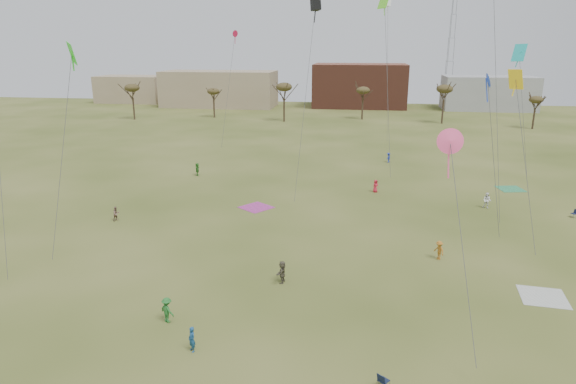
# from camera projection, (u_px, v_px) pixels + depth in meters

# --- Properties ---
(ground) EXTENTS (260.00, 260.00, 0.00)m
(ground) POSITION_uv_depth(u_px,v_px,m) (261.00, 328.00, 31.73)
(ground) COLOR #3A4816
(ground) RESTS_ON ground
(flyer_near_center) EXTENTS (1.27, 1.10, 1.71)m
(flyer_near_center) POSITION_uv_depth(u_px,v_px,m) (167.00, 310.00, 32.20)
(flyer_near_center) COLOR #246C29
(flyer_near_center) RESTS_ON ground
(flyer_near_right) EXTENTS (0.67, 0.66, 1.55)m
(flyer_near_right) POSITION_uv_depth(u_px,v_px,m) (192.00, 339.00, 29.13)
(flyer_near_right) COLOR navy
(flyer_near_right) RESTS_ON ground
(spectator_fore_b) EXTENTS (0.87, 0.92, 1.50)m
(spectator_fore_b) POSITION_uv_depth(u_px,v_px,m) (116.00, 214.00, 50.84)
(spectator_fore_b) COLOR #856455
(spectator_fore_b) RESTS_ON ground
(spectator_fore_c) EXTENTS (0.71, 1.66, 1.73)m
(spectator_fore_c) POSITION_uv_depth(u_px,v_px,m) (282.00, 272.00, 37.58)
(spectator_fore_c) COLOR brown
(spectator_fore_c) RESTS_ON ground
(flyer_mid_b) EXTENTS (1.09, 1.21, 1.62)m
(flyer_mid_b) POSITION_uv_depth(u_px,v_px,m) (439.00, 250.00, 41.67)
(flyer_mid_b) COLOR #AE6A20
(flyer_mid_b) RESTS_ON ground
(spectator_mid_e) EXTENTS (1.07, 0.99, 1.76)m
(spectator_mid_e) POSITION_uv_depth(u_px,v_px,m) (487.00, 201.00, 54.68)
(spectator_mid_e) COLOR white
(spectator_mid_e) RESTS_ON ground
(flyer_far_a) EXTENTS (0.97, 1.68, 1.73)m
(flyer_far_a) POSITION_uv_depth(u_px,v_px,m) (197.00, 169.00, 68.47)
(flyer_far_a) COLOR #38822B
(flyer_far_a) RESTS_ON ground
(flyer_far_b) EXTENTS (0.90, 0.86, 1.56)m
(flyer_far_b) POSITION_uv_depth(u_px,v_px,m) (376.00, 186.00, 60.72)
(flyer_far_b) COLOR red
(flyer_far_b) RESTS_ON ground
(flyer_far_c) EXTENTS (0.99, 1.12, 1.51)m
(flyer_far_c) POSITION_uv_depth(u_px,v_px,m) (388.00, 158.00, 76.07)
(flyer_far_c) COLOR #213499
(flyer_far_c) RESTS_ON ground
(blanket_cream) EXTENTS (3.41, 3.41, 0.03)m
(blanket_cream) POSITION_uv_depth(u_px,v_px,m) (543.00, 297.00, 35.62)
(blanket_cream) COLOR silver
(blanket_cream) RESTS_ON ground
(blanket_plum) EXTENTS (4.22, 4.22, 0.03)m
(blanket_plum) POSITION_uv_depth(u_px,v_px,m) (256.00, 207.00, 55.18)
(blanket_plum) COLOR #B43791
(blanket_plum) RESTS_ON ground
(blanket_olive) EXTENTS (3.43, 3.43, 0.03)m
(blanket_olive) POSITION_uv_depth(u_px,v_px,m) (510.00, 189.00, 62.23)
(blanket_olive) COLOR #34915A
(blanket_olive) RESTS_ON ground
(camp_chair_center) EXTENTS (0.73, 0.74, 0.87)m
(camp_chair_center) POSITION_uv_depth(u_px,v_px,m) (383.00, 383.00, 26.16)
(camp_chair_center) COLOR #131C35
(camp_chair_center) RESTS_ON ground
(camp_chair_right) EXTENTS (0.71, 0.69, 0.87)m
(camp_chair_right) POSITION_uv_depth(u_px,v_px,m) (574.00, 215.00, 51.93)
(camp_chair_right) COLOR #131934
(camp_chair_right) RESTS_ON ground
(kites_aloft) EXTENTS (63.94, 67.96, 26.92)m
(kites_aloft) POSITION_uv_depth(u_px,v_px,m) (351.00, 26.00, 57.37)
(kites_aloft) COLOR red
(kites_aloft) RESTS_ON ground
(tree_line) EXTENTS (117.44, 49.32, 8.91)m
(tree_line) POSITION_uv_depth(u_px,v_px,m) (321.00, 95.00, 105.20)
(tree_line) COLOR #3A2B1E
(tree_line) RESTS_ON ground
(building_tan) EXTENTS (32.00, 14.00, 10.00)m
(building_tan) POSITION_uv_depth(u_px,v_px,m) (220.00, 89.00, 144.29)
(building_tan) COLOR #937F60
(building_tan) RESTS_ON ground
(building_brick) EXTENTS (26.00, 16.00, 12.00)m
(building_brick) POSITION_uv_depth(u_px,v_px,m) (360.00, 85.00, 143.22)
(building_brick) COLOR brown
(building_brick) RESTS_ON ground
(building_grey) EXTENTS (24.00, 12.00, 9.00)m
(building_grey) POSITION_uv_depth(u_px,v_px,m) (488.00, 93.00, 136.90)
(building_grey) COLOR gray
(building_grey) RESTS_ON ground
(building_tan_west) EXTENTS (20.00, 12.00, 8.00)m
(building_tan_west) POSITION_uv_depth(u_px,v_px,m) (132.00, 89.00, 155.37)
(building_tan_west) COLOR #937F60
(building_tan_west) RESTS_ON ground
(radio_tower) EXTENTS (1.51, 1.72, 41.00)m
(radio_tower) POSITION_uv_depth(u_px,v_px,m) (451.00, 37.00, 140.76)
(radio_tower) COLOR #9EA3A8
(radio_tower) RESTS_ON ground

